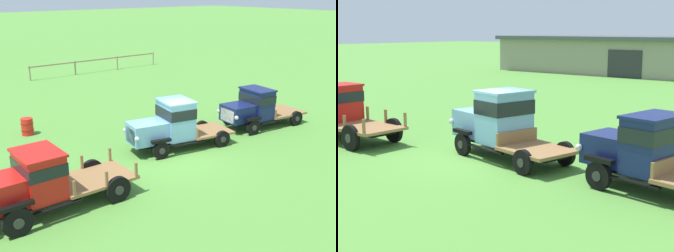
% 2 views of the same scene
% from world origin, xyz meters
% --- Properties ---
extents(ground_plane, '(240.00, 240.00, 0.00)m').
position_xyz_m(ground_plane, '(0.00, 0.00, 0.00)').
color(ground_plane, '#518E38').
extents(paddock_fence, '(12.05, 0.33, 1.18)m').
position_xyz_m(paddock_fence, '(6.98, 19.15, 0.86)').
color(paddock_fence, '#997F60').
rests_on(paddock_fence, ground).
extents(vintage_truck_foreground_near, '(5.33, 2.09, 2.09)m').
position_xyz_m(vintage_truck_foreground_near, '(-6.43, -0.82, 1.12)').
color(vintage_truck_foreground_near, black).
rests_on(vintage_truck_foreground_near, ground).
extents(vintage_truck_second_in_line, '(5.11, 2.61, 2.24)m').
position_xyz_m(vintage_truck_second_in_line, '(0.45, 0.99, 1.15)').
color(vintage_truck_second_in_line, black).
rests_on(vintage_truck_second_in_line, ground).
extents(vintage_truck_midrow_center, '(4.92, 2.54, 2.03)m').
position_xyz_m(vintage_truck_midrow_center, '(5.76, 0.75, 1.04)').
color(vintage_truck_midrow_center, black).
rests_on(vintage_truck_midrow_center, ground).
extents(oil_drum_beside_row, '(0.61, 0.61, 0.84)m').
position_xyz_m(oil_drum_beside_row, '(-3.86, 6.87, 0.42)').
color(oil_drum_beside_row, red).
rests_on(oil_drum_beside_row, ground).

